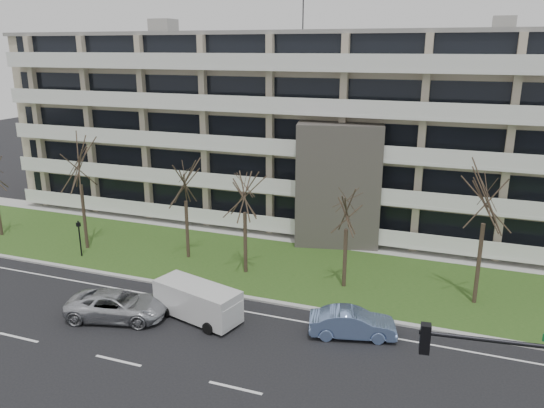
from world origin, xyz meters
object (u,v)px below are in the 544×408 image
at_px(silver_pickup, 117,305).
at_px(blue_sedan, 352,323).
at_px(white_van, 198,299).
at_px(pedestrian_signal, 79,234).
at_px(traffic_signal, 529,396).

height_order(silver_pickup, blue_sedan, silver_pickup).
bearing_deg(white_van, blue_sedan, 22.67).
relative_size(blue_sedan, pedestrian_signal, 1.65).
bearing_deg(white_van, pedestrian_signal, 172.25).
bearing_deg(blue_sedan, traffic_signal, -153.91).
xyz_separation_m(white_van, traffic_signal, (15.19, -7.19, 2.80)).
distance_m(silver_pickup, blue_sedan, 12.57).
bearing_deg(traffic_signal, white_van, 147.91).
distance_m(silver_pickup, white_van, 4.42).
bearing_deg(white_van, traffic_signal, -10.08).
bearing_deg(silver_pickup, traffic_signal, -120.60).
height_order(blue_sedan, white_van, white_van).
bearing_deg(traffic_signal, pedestrian_signal, 148.92).
xyz_separation_m(silver_pickup, white_van, (4.16, 1.44, 0.40)).
xyz_separation_m(blue_sedan, white_van, (-8.16, -1.06, 0.43)).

